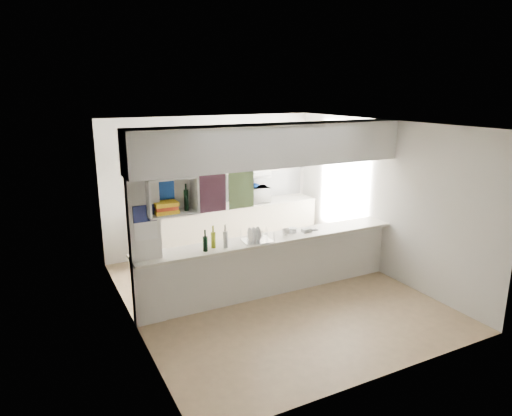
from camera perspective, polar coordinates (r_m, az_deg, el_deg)
floor at (r=7.20m, az=1.95°, el=-10.65°), size 4.80×4.80×0.00m
ceiling at (r=6.53m, az=2.15°, el=10.46°), size 4.80×4.80×0.00m
wall_back at (r=8.86m, az=-5.53°, el=3.02°), size 4.20×0.00×4.20m
wall_left at (r=6.05m, az=-15.64°, el=-2.98°), size 0.00×4.80×4.80m
wall_right at (r=7.96m, az=15.39°, el=1.22°), size 0.00×4.80×4.80m
servery_partition at (r=6.58m, az=0.75°, el=2.22°), size 4.20×0.50×2.60m
cubby_shelf at (r=6.00m, az=-10.81°, el=1.24°), size 0.65×0.35×0.50m
kitchen_run at (r=8.79m, az=-3.85°, el=-0.21°), size 3.60×0.63×2.24m
microwave at (r=8.92m, az=-0.23°, el=1.67°), size 0.59×0.42×0.31m
bowl at (r=8.86m, az=-0.44°, el=2.79°), size 0.24×0.24×0.06m
dish_rack at (r=6.65m, az=0.13°, el=-3.45°), size 0.45×0.36×0.23m
cup at (r=6.93m, az=3.77°, el=-2.97°), size 0.15×0.15×0.10m
wine_bottles at (r=6.36m, az=-5.13°, el=-4.07°), size 0.37×0.15×0.34m
plastic_tubs at (r=7.12m, az=5.32°, el=-2.78°), size 0.49×0.22×0.07m
utensil_jar at (r=8.63m, az=-6.22°, el=0.54°), size 0.09×0.09×0.13m
knife_block at (r=8.73m, az=-4.96°, el=0.92°), size 0.10×0.09×0.19m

